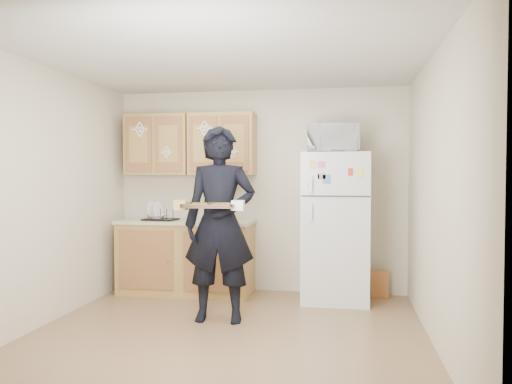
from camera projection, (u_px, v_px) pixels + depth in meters
floor at (226, 335)px, 4.51m from camera, size 3.60×3.60×0.00m
ceiling at (226, 57)px, 4.42m from camera, size 3.60×3.60×0.00m
wall_back at (259, 191)px, 6.24m from camera, size 3.60×0.04×2.50m
wall_front at (148, 212)px, 2.69m from camera, size 3.60×0.04×2.50m
wall_left at (43, 196)px, 4.78m from camera, size 0.04×3.60×2.50m
wall_right at (436, 199)px, 4.15m from camera, size 0.04×3.60×2.50m
refrigerator at (335, 227)px, 5.72m from camera, size 0.75×0.70×1.70m
base_cabinet at (187, 258)px, 6.10m from camera, size 1.60×0.60×0.86m
countertop at (186, 221)px, 6.08m from camera, size 1.64×0.64×0.04m
upper_cab_left at (159, 145)px, 6.25m from camera, size 0.80×0.33×0.75m
upper_cab_right at (222, 144)px, 6.11m from camera, size 0.80×0.33×0.75m
cereal_box at (380, 284)px, 5.89m from camera, size 0.20×0.07×0.32m
person at (220, 224)px, 4.93m from camera, size 0.74×0.52×1.93m
baking_tray at (209, 206)px, 4.63m from camera, size 0.50×0.39×0.04m
pizza_front_left at (196, 205)px, 4.56m from camera, size 0.16×0.16×0.02m
pizza_front_right at (220, 205)px, 4.54m from camera, size 0.16×0.16×0.02m
pizza_back_left at (199, 204)px, 4.72m from camera, size 0.16×0.16×0.02m
pizza_back_right at (223, 204)px, 4.70m from camera, size 0.16×0.16×0.02m
microwave at (333, 139)px, 5.64m from camera, size 0.60×0.43×0.32m
foil_pan at (333, 122)px, 5.67m from camera, size 0.34×0.27×0.06m
dish_rack at (160, 214)px, 6.03m from camera, size 0.41×0.33×0.15m
bowl at (157, 217)px, 6.04m from camera, size 0.22×0.22×0.05m
soap_bottle at (229, 213)px, 5.89m from camera, size 0.11×0.11×0.20m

